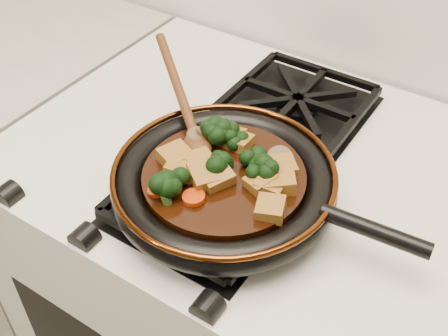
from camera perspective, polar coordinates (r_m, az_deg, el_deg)
The scene contains 35 objects.
stove at distance 1.23m, azimuth 2.40°, elevation -14.64°, with size 0.76×0.60×0.90m, color silver.
burner_grate_front at distance 0.79m, azimuth -1.93°, elevation -3.30°, with size 0.23×0.23×0.03m, color black, non-canonical shape.
burner_grate_back at distance 0.98m, azimuth 7.46°, elevation 6.53°, with size 0.23×0.23×0.03m, color black, non-canonical shape.
skillet at distance 0.78m, azimuth 0.15°, elevation -1.48°, with size 0.44×0.31×0.05m.
braising_sauce at distance 0.77m, azimuth 0.00°, elevation -1.15°, with size 0.23×0.23×0.02m, color black.
tofu_cube_0 at distance 0.81m, azimuth 1.56°, elevation 2.66°, with size 0.03×0.03×0.02m, color #8C5C20.
tofu_cube_1 at distance 0.74m, azimuth 3.76°, elevation -1.50°, with size 0.04×0.03×0.02m, color #8C5C20.
tofu_cube_2 at distance 0.77m, azimuth 6.00°, elevation 0.04°, with size 0.04×0.03×0.02m, color #8C5C20.
tofu_cube_3 at distance 0.81m, azimuth 0.80°, elevation 3.06°, with size 0.04×0.03×0.02m, color #8C5C20.
tofu_cube_4 at distance 0.71m, azimuth 4.74°, elevation -4.14°, with size 0.04×0.04×0.02m, color #8C5C20.
tofu_cube_5 at distance 0.76m, azimuth -4.32°, elevation -0.11°, with size 0.04×0.04×0.02m, color #8C5C20.
tofu_cube_6 at distance 0.75m, azimuth -1.81°, elevation -0.81°, with size 0.04×0.04×0.02m, color #8C5C20.
tofu_cube_7 at distance 0.78m, azimuth -4.94°, elevation 1.10°, with size 0.04×0.04×0.02m, color #8C5C20.
tofu_cube_8 at distance 0.77m, azimuth -2.54°, elevation 0.59°, with size 0.04×0.03×0.02m, color #8C5C20.
tofu_cube_9 at distance 0.75m, azimuth -0.83°, elevation -0.92°, with size 0.04×0.04×0.02m, color #8C5C20.
tofu_cube_10 at distance 0.75m, azimuth 5.67°, elevation -1.35°, with size 0.04×0.04×0.02m, color #8C5C20.
tofu_cube_11 at distance 0.74m, azimuth 4.79°, elevation -1.65°, with size 0.04×0.04×0.02m, color #8C5C20.
broccoli_floret_0 at distance 0.72m, azimuth -5.88°, elevation -2.84°, with size 0.06×0.06×0.06m, color black, non-canonical shape.
broccoli_floret_1 at distance 0.81m, azimuth 0.78°, elevation 3.00°, with size 0.06×0.06×0.05m, color black, non-canonical shape.
broccoli_floret_2 at distance 0.74m, azimuth -5.25°, elevation -1.46°, with size 0.05×0.05×0.05m, color black, non-canonical shape.
broccoli_floret_3 at distance 0.81m, azimuth -0.70°, elevation 3.54°, with size 0.05×0.05×0.06m, color black, non-canonical shape.
broccoli_floret_4 at distance 0.81m, azimuth -0.82°, elevation 3.59°, with size 0.06×0.06×0.05m, color black, non-canonical shape.
broccoli_floret_5 at distance 0.77m, azimuth 3.26°, elevation 0.74°, with size 0.06×0.06×0.05m, color black, non-canonical shape.
broccoli_floret_6 at distance 0.75m, azimuth 3.71°, elevation -0.48°, with size 0.06×0.06×0.06m, color black, non-canonical shape.
broccoli_floret_7 at distance 0.76m, azimuth -0.66°, elevation -0.04°, with size 0.06×0.06×0.05m, color black, non-canonical shape.
carrot_coin_0 at distance 0.74m, azimuth -6.77°, elevation -2.16°, with size 0.03×0.03×0.01m, color #AF2B04.
carrot_coin_1 at distance 0.76m, azimuth 3.45°, elevation -0.90°, with size 0.03×0.03×0.01m, color #AF2B04.
carrot_coin_2 at distance 0.73m, azimuth -3.09°, elevation -3.01°, with size 0.03×0.03×0.01m, color #AF2B04.
carrot_coin_3 at distance 0.78m, azimuth -3.29°, elevation 0.42°, with size 0.03×0.03×0.01m, color #AF2B04.
carrot_coin_4 at distance 0.78m, azimuth 5.91°, elevation 0.62°, with size 0.03×0.03×0.01m, color #AF2B04.
carrot_coin_5 at distance 0.74m, azimuth -6.19°, elevation -2.15°, with size 0.03×0.03×0.01m, color #AF2B04.
mushroom_slice_0 at distance 0.82m, azimuth -2.71°, elevation 3.12°, with size 0.03×0.03×0.01m, color #766444.
mushroom_slice_1 at distance 0.78m, azimuth 5.64°, elevation 0.93°, with size 0.04×0.04×0.01m, color #766444.
mushroom_slice_2 at distance 0.82m, azimuth -2.62°, elevation 3.15°, with size 0.04×0.04×0.01m, color #766444.
wooden_spoon at distance 0.84m, azimuth -3.84°, elevation 5.75°, with size 0.13×0.11×0.22m.
Camera 1 is at (0.33, 1.10, 1.48)m, focal length 45.00 mm.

